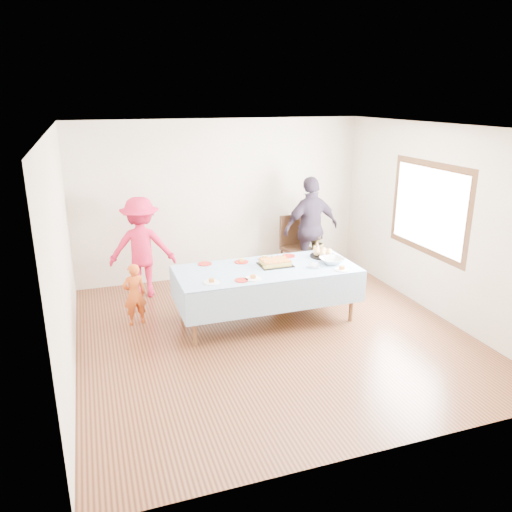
# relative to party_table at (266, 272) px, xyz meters

# --- Properties ---
(ground) EXTENTS (5.00, 5.00, 0.00)m
(ground) POSITION_rel_party_table_xyz_m (-0.08, -0.43, -0.72)
(ground) COLOR #452113
(ground) RESTS_ON ground
(room_walls) EXTENTS (5.04, 5.04, 2.72)m
(room_walls) POSITION_rel_party_table_xyz_m (-0.02, -0.43, 1.05)
(room_walls) COLOR beige
(room_walls) RESTS_ON ground
(party_table) EXTENTS (2.50, 1.10, 0.78)m
(party_table) POSITION_rel_party_table_xyz_m (0.00, 0.00, 0.00)
(party_table) COLOR brown
(party_table) RESTS_ON ground
(birthday_cake) EXTENTS (0.46, 0.35, 0.08)m
(birthday_cake) POSITION_rel_party_table_xyz_m (0.16, 0.08, 0.09)
(birthday_cake) COLOR black
(birthday_cake) RESTS_ON party_table
(rolls_tray) EXTENTS (0.38, 0.38, 0.12)m
(rolls_tray) POSITION_rel_party_table_xyz_m (0.97, 0.22, 0.10)
(rolls_tray) COLOR black
(rolls_tray) RESTS_ON party_table
(punch_bowl) EXTENTS (0.33, 0.33, 0.08)m
(punch_bowl) POSITION_rel_party_table_xyz_m (0.95, -0.10, 0.10)
(punch_bowl) COLOR silver
(punch_bowl) RESTS_ON party_table
(party_hat) EXTENTS (0.10, 0.10, 0.16)m
(party_hat) POSITION_rel_party_table_xyz_m (0.99, 0.46, 0.14)
(party_hat) COLOR silver
(party_hat) RESTS_ON party_table
(fork_pile) EXTENTS (0.24, 0.18, 0.07)m
(fork_pile) POSITION_rel_party_table_xyz_m (0.64, -0.19, 0.09)
(fork_pile) COLOR white
(fork_pile) RESTS_ON party_table
(plate_red_far_a) EXTENTS (0.20, 0.20, 0.01)m
(plate_red_far_a) POSITION_rel_party_table_xyz_m (-0.77, 0.44, 0.06)
(plate_red_far_a) COLOR red
(plate_red_far_a) RESTS_ON party_table
(plate_red_far_b) EXTENTS (0.20, 0.20, 0.01)m
(plate_red_far_b) POSITION_rel_party_table_xyz_m (-0.25, 0.36, 0.06)
(plate_red_far_b) COLOR red
(plate_red_far_b) RESTS_ON party_table
(plate_red_far_c) EXTENTS (0.19, 0.19, 0.01)m
(plate_red_far_c) POSITION_rel_party_table_xyz_m (0.11, 0.37, 0.06)
(plate_red_far_c) COLOR red
(plate_red_far_c) RESTS_ON party_table
(plate_red_far_d) EXTENTS (0.19, 0.19, 0.01)m
(plate_red_far_d) POSITION_rel_party_table_xyz_m (0.49, 0.40, 0.06)
(plate_red_far_d) COLOR red
(plate_red_far_d) RESTS_ON party_table
(plate_red_near) EXTENTS (0.18, 0.18, 0.01)m
(plate_red_near) POSITION_rel_party_table_xyz_m (-0.47, -0.35, 0.06)
(plate_red_near) COLOR red
(plate_red_near) RESTS_ON party_table
(plate_white_left) EXTENTS (0.21, 0.21, 0.01)m
(plate_white_left) POSITION_rel_party_table_xyz_m (-0.86, -0.30, 0.06)
(plate_white_left) COLOR white
(plate_white_left) RESTS_ON party_table
(plate_white_mid) EXTENTS (0.22, 0.22, 0.01)m
(plate_white_mid) POSITION_rel_party_table_xyz_m (-0.31, -0.34, 0.06)
(plate_white_mid) COLOR white
(plate_white_mid) RESTS_ON party_table
(plate_white_right) EXTENTS (0.20, 0.20, 0.01)m
(plate_white_right) POSITION_rel_party_table_xyz_m (0.95, -0.41, 0.06)
(plate_white_right) COLOR white
(plate_white_right) RESTS_ON party_table
(dining_chair) EXTENTS (0.54, 0.54, 1.08)m
(dining_chair) POSITION_rel_party_table_xyz_m (1.11, 1.60, -0.13)
(dining_chair) COLOR black
(dining_chair) RESTS_ON ground
(toddler_left) EXTENTS (0.36, 0.27, 0.89)m
(toddler_left) POSITION_rel_party_table_xyz_m (-1.77, 0.47, -0.28)
(toddler_left) COLOR #CC4F19
(toddler_left) RESTS_ON ground
(toddler_mid) EXTENTS (0.42, 0.32, 0.76)m
(toddler_mid) POSITION_rel_party_table_xyz_m (0.43, 0.47, -0.34)
(toddler_mid) COLOR #377125
(toddler_mid) RESTS_ON ground
(toddler_right) EXTENTS (0.43, 0.34, 0.86)m
(toddler_right) POSITION_rel_party_table_xyz_m (1.37, 1.33, -0.30)
(toddler_right) COLOR tan
(toddler_right) RESTS_ON ground
(adult_left) EXTENTS (1.12, 0.76, 1.59)m
(adult_left) POSITION_rel_party_table_xyz_m (-1.53, 1.50, 0.07)
(adult_left) COLOR #D71A43
(adult_left) RESTS_ON ground
(adult_right) EXTENTS (1.09, 0.57, 1.78)m
(adult_right) POSITION_rel_party_table_xyz_m (1.31, 1.39, 0.16)
(adult_right) COLOR #342939
(adult_right) RESTS_ON ground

